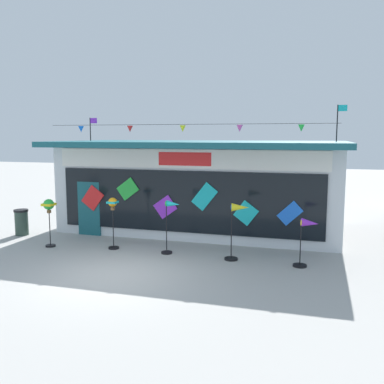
{
  "coord_description": "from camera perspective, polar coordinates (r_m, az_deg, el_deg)",
  "views": [
    {
      "loc": [
        5.17,
        -10.02,
        3.71
      ],
      "look_at": [
        1.25,
        3.06,
        1.89
      ],
      "focal_mm": 39.96,
      "sensor_mm": 36.0,
      "label": 1
    }
  ],
  "objects": [
    {
      "name": "ground_plane",
      "position": [
        11.87,
        -10.26,
        -10.74
      ],
      "size": [
        80.0,
        80.0,
        0.0
      ],
      "primitive_type": "plane",
      "color": "#ADAAA5"
    },
    {
      "name": "kite_shop_building",
      "position": [
        16.89,
        1.41,
        0.98
      ],
      "size": [
        10.81,
        5.62,
        4.78
      ],
      "color": "silver",
      "rests_on": "ground_plane"
    },
    {
      "name": "wind_spinner_far_left",
      "position": [
        14.94,
        -18.55,
        -2.17
      ],
      "size": [
        0.36,
        0.36,
        1.61
      ],
      "color": "black",
      "rests_on": "ground_plane"
    },
    {
      "name": "wind_spinner_left",
      "position": [
        14.14,
        -10.53,
        -2.5
      ],
      "size": [
        0.34,
        0.34,
        1.7
      ],
      "color": "black",
      "rests_on": "ground_plane"
    },
    {
      "name": "wind_spinner_center_left",
      "position": [
        13.34,
        -2.82,
        -3.53
      ],
      "size": [
        0.66,
        0.35,
        1.69
      ],
      "color": "black",
      "rests_on": "ground_plane"
    },
    {
      "name": "wind_spinner_center_right",
      "position": [
        12.7,
        6.09,
        -3.83
      ],
      "size": [
        0.72,
        0.4,
        1.73
      ],
      "color": "black",
      "rests_on": "ground_plane"
    },
    {
      "name": "wind_spinner_right",
      "position": [
        12.46,
        15.1,
        -5.46
      ],
      "size": [
        0.7,
        0.39,
        1.39
      ],
      "color": "black",
      "rests_on": "ground_plane"
    },
    {
      "name": "trash_bin",
      "position": [
        17.2,
        -21.8,
        -3.75
      ],
      "size": [
        0.52,
        0.52,
        0.96
      ],
      "color": "#2D4238",
      "rests_on": "ground_plane"
    }
  ]
}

